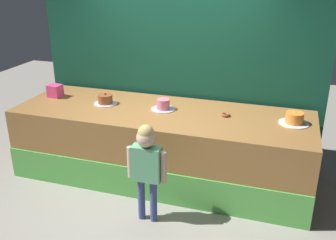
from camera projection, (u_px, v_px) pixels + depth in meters
ground_plane at (146, 199)px, 4.73m from camera, size 12.00×12.00×0.00m
stage_platform at (161, 144)px, 5.11m from camera, size 3.87×1.28×0.95m
curtain_backdrop at (178, 52)px, 5.35m from camera, size 4.08×0.08×3.14m
child_figure at (147, 160)px, 4.09m from camera, size 0.45×0.21×1.17m
pink_box at (55, 91)px, 5.46m from camera, size 0.20×0.18×0.18m
donut at (225, 115)px, 4.77m from camera, size 0.12×0.12×0.04m
cake_left at (105, 100)px, 5.19m from camera, size 0.32×0.32×0.16m
cake_center at (163, 105)px, 4.98m from camera, size 0.33×0.33×0.14m
cake_right at (294, 119)px, 4.53m from camera, size 0.36×0.36×0.18m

